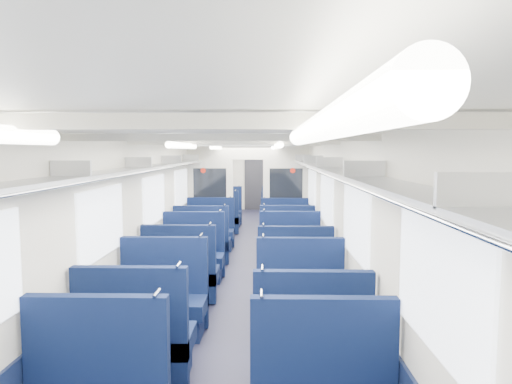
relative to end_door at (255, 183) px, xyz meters
name	(u,v)px	position (x,y,z in m)	size (l,w,h in m)	color
floor	(242,276)	(0.00, -8.94, -1.00)	(2.80, 18.00, 0.01)	black
ceiling	(242,142)	(0.00, -8.94, 1.35)	(2.80, 18.00, 0.01)	silver
wall_left	(162,210)	(-1.40, -8.94, 0.18)	(0.02, 18.00, 2.35)	beige
dado_left	(164,256)	(-1.39, -8.94, -0.65)	(0.03, 17.90, 0.70)	#0F1733
wall_right	(323,210)	(1.40, -8.94, 0.18)	(0.02, 18.00, 2.35)	beige
dado_right	(321,257)	(1.39, -8.94, -0.65)	(0.03, 17.90, 0.70)	#0F1733
wall_far	(255,178)	(0.00, 0.06, 0.18)	(2.80, 0.02, 2.35)	beige
luggage_rack_left	(172,164)	(-1.21, -8.94, 0.97)	(0.36, 17.40, 0.18)	#B2B5BA
luggage_rack_right	(313,164)	(1.21, -8.94, 0.97)	(0.36, 17.40, 0.18)	#B2B5BA
windows	(241,199)	(0.00, -9.40, 0.42)	(2.78, 15.60, 0.75)	white
ceiling_fittings	(241,145)	(0.00, -9.20, 1.29)	(2.70, 16.06, 0.11)	beige
end_door	(255,183)	(0.00, 0.00, 0.00)	(0.75, 0.06, 2.00)	black
bulkhead	(248,193)	(0.00, -6.38, 0.23)	(2.80, 0.10, 2.35)	beige
seat_8	(136,344)	(-0.83, -12.55, -0.64)	(1.06, 0.59, 1.19)	#0C193D
seat_9	(311,350)	(0.83, -12.65, -0.64)	(1.06, 0.59, 1.19)	#0C193D
seat_10	(163,304)	(-0.83, -11.44, -0.64)	(1.06, 0.59, 1.19)	#0C193D
seat_11	(301,305)	(0.83, -11.45, -0.64)	(1.06, 0.59, 1.19)	#0C193D
seat_12	(181,276)	(-0.83, -10.26, -0.64)	(1.06, 0.59, 1.19)	#0C193D
seat_13	(295,278)	(0.83, -10.33, -0.64)	(1.06, 0.59, 1.19)	#0C193D
seat_14	(193,259)	(-0.83, -9.17, -0.64)	(1.06, 0.59, 1.19)	#0C193D
seat_15	(290,258)	(0.83, -9.08, -0.64)	(1.06, 0.59, 1.19)	#0C193D
seat_16	(202,245)	(-0.83, -8.05, -0.64)	(1.06, 0.59, 1.19)	#0C193D
seat_17	(287,244)	(0.83, -7.93, -0.64)	(1.06, 0.59, 1.19)	#0C193D
seat_18	(210,233)	(-0.83, -6.81, -0.64)	(1.06, 0.59, 1.19)	#0C193D
seat_19	(285,234)	(0.83, -6.90, -0.64)	(1.06, 0.59, 1.19)	#0C193D
seat_20	(219,220)	(-0.83, -4.87, -0.64)	(1.06, 0.59, 1.19)	#0C193D
seat_21	(281,220)	(0.83, -4.89, -0.64)	(1.06, 0.59, 1.19)	#0C193D
seat_22	(224,213)	(-0.83, -3.64, -0.64)	(1.06, 0.59, 1.19)	#0C193D
seat_23	(280,213)	(0.83, -3.56, -0.64)	(1.06, 0.59, 1.19)	#0C193D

